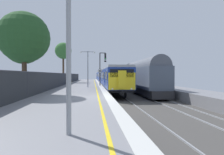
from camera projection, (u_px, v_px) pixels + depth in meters
name	position (u px, v px, depth m)	size (l,w,h in m)	color
ground	(138.00, 104.00, 14.68)	(17.40, 110.00, 1.21)	gray
commuter_train_at_platform	(104.00, 76.00, 49.62)	(2.83, 62.16, 3.81)	navy
freight_train_adjacent_track	(132.00, 75.00, 33.76)	(2.60, 30.12, 4.68)	#232326
signal_gantry	(102.00, 65.00, 30.24)	(1.10, 0.24, 5.14)	#47474C
speed_limit_sign	(100.00, 75.00, 27.63)	(0.59, 0.08, 2.49)	#59595B
platform_lamp_near	(68.00, 22.00, 5.28)	(2.00, 0.20, 5.20)	#93999E
platform_lamp_mid	(88.00, 65.00, 25.75)	(2.00, 0.20, 4.82)	#93999E
platform_back_fence	(27.00, 84.00, 13.85)	(0.07, 99.00, 1.90)	#282B2D
background_tree_left	(24.00, 40.00, 16.23)	(4.21, 4.34, 6.88)	#473323
background_tree_centre	(64.00, 52.00, 42.51)	(3.61, 3.61, 8.76)	#473323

